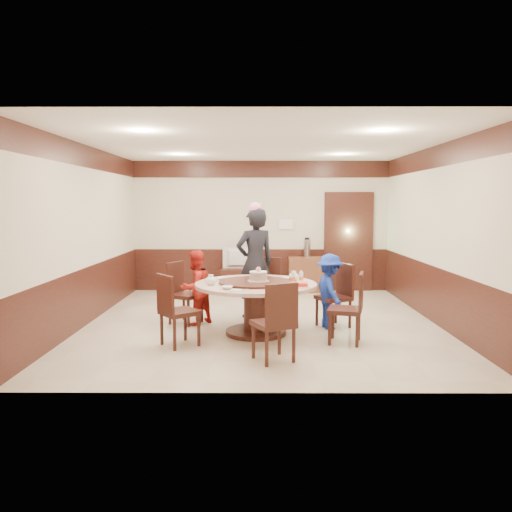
{
  "coord_description": "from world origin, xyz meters",
  "views": [
    {
      "loc": [
        -0.06,
        -7.83,
        1.89
      ],
      "look_at": [
        -0.09,
        -0.32,
        1.1
      ],
      "focal_mm": 35.0,
      "sensor_mm": 36.0,
      "label": 1
    }
  ],
  "objects_px": {
    "tv_stand": "(241,280)",
    "person_red": "(195,288)",
    "side_cabinet": "(307,274)",
    "television": "(241,258)",
    "banquet_table": "(256,298)",
    "person_blue": "(330,291)",
    "shrimp_platter": "(299,285)",
    "thermos": "(307,248)",
    "person_standing": "(255,263)",
    "birthday_cake": "(258,276)"
  },
  "relations": [
    {
      "from": "person_red",
      "to": "shrimp_platter",
      "type": "distance_m",
      "value": 1.82
    },
    {
      "from": "banquet_table",
      "to": "shrimp_platter",
      "type": "height_order",
      "value": "shrimp_platter"
    },
    {
      "from": "shrimp_platter",
      "to": "birthday_cake",
      "type": "bearing_deg",
      "value": 147.22
    },
    {
      "from": "thermos",
      "to": "person_red",
      "type": "bearing_deg",
      "value": -124.79
    },
    {
      "from": "birthday_cake",
      "to": "side_cabinet",
      "type": "distance_m",
      "value": 3.7
    },
    {
      "from": "tv_stand",
      "to": "person_red",
      "type": "bearing_deg",
      "value": -101.85
    },
    {
      "from": "television",
      "to": "side_cabinet",
      "type": "height_order",
      "value": "television"
    },
    {
      "from": "tv_stand",
      "to": "side_cabinet",
      "type": "relative_size",
      "value": 1.06
    },
    {
      "from": "thermos",
      "to": "person_standing",
      "type": "bearing_deg",
      "value": -114.65
    },
    {
      "from": "banquet_table",
      "to": "person_blue",
      "type": "xyz_separation_m",
      "value": [
        1.12,
        0.35,
        0.04
      ]
    },
    {
      "from": "banquet_table",
      "to": "person_standing",
      "type": "distance_m",
      "value": 1.17
    },
    {
      "from": "television",
      "to": "thermos",
      "type": "height_order",
      "value": "thermos"
    },
    {
      "from": "person_red",
      "to": "side_cabinet",
      "type": "height_order",
      "value": "person_red"
    },
    {
      "from": "person_blue",
      "to": "person_red",
      "type": "bearing_deg",
      "value": 70.91
    },
    {
      "from": "person_red",
      "to": "thermos",
      "type": "xyz_separation_m",
      "value": [
        2.03,
        2.92,
        0.36
      ]
    },
    {
      "from": "birthday_cake",
      "to": "television",
      "type": "relative_size",
      "value": 0.39
    },
    {
      "from": "person_blue",
      "to": "shrimp_platter",
      "type": "xyz_separation_m",
      "value": [
        -0.53,
        -0.72,
        0.21
      ]
    },
    {
      "from": "banquet_table",
      "to": "shrimp_platter",
      "type": "bearing_deg",
      "value": -32.11
    },
    {
      "from": "television",
      "to": "thermos",
      "type": "relative_size",
      "value": 2.07
    },
    {
      "from": "birthday_cake",
      "to": "tv_stand",
      "type": "height_order",
      "value": "birthday_cake"
    },
    {
      "from": "person_red",
      "to": "shrimp_platter",
      "type": "relative_size",
      "value": 3.9
    },
    {
      "from": "tv_stand",
      "to": "banquet_table",
      "type": "bearing_deg",
      "value": -84.35
    },
    {
      "from": "banquet_table",
      "to": "side_cabinet",
      "type": "distance_m",
      "value": 3.67
    },
    {
      "from": "thermos",
      "to": "side_cabinet",
      "type": "bearing_deg",
      "value": 0.0
    },
    {
      "from": "person_red",
      "to": "person_blue",
      "type": "relative_size",
      "value": 1.03
    },
    {
      "from": "side_cabinet",
      "to": "thermos",
      "type": "height_order",
      "value": "thermos"
    },
    {
      "from": "television",
      "to": "side_cabinet",
      "type": "xyz_separation_m",
      "value": [
        1.43,
        0.03,
        -0.35
      ]
    },
    {
      "from": "person_red",
      "to": "birthday_cake",
      "type": "bearing_deg",
      "value": 97.78
    },
    {
      "from": "side_cabinet",
      "to": "person_blue",
      "type": "bearing_deg",
      "value": -89.44
    },
    {
      "from": "shrimp_platter",
      "to": "television",
      "type": "distance_m",
      "value": 3.95
    },
    {
      "from": "person_red",
      "to": "thermos",
      "type": "relative_size",
      "value": 3.08
    },
    {
      "from": "person_red",
      "to": "television",
      "type": "xyz_separation_m",
      "value": [
        0.61,
        2.89,
        0.14
      ]
    },
    {
      "from": "tv_stand",
      "to": "side_cabinet",
      "type": "distance_m",
      "value": 1.44
    },
    {
      "from": "person_standing",
      "to": "shrimp_platter",
      "type": "height_order",
      "value": "person_standing"
    },
    {
      "from": "birthday_cake",
      "to": "side_cabinet",
      "type": "height_order",
      "value": "birthday_cake"
    },
    {
      "from": "birthday_cake",
      "to": "side_cabinet",
      "type": "relative_size",
      "value": 0.39
    },
    {
      "from": "side_cabinet",
      "to": "television",
      "type": "bearing_deg",
      "value": -178.8
    },
    {
      "from": "person_red",
      "to": "side_cabinet",
      "type": "xyz_separation_m",
      "value": [
        2.04,
        2.92,
        -0.21
      ]
    },
    {
      "from": "person_standing",
      "to": "person_red",
      "type": "height_order",
      "value": "person_standing"
    },
    {
      "from": "banquet_table",
      "to": "shrimp_platter",
      "type": "relative_size",
      "value": 5.86
    },
    {
      "from": "banquet_table",
      "to": "television",
      "type": "distance_m",
      "value": 3.49
    },
    {
      "from": "person_blue",
      "to": "television",
      "type": "bearing_deg",
      "value": 12.41
    },
    {
      "from": "banquet_table",
      "to": "person_blue",
      "type": "relative_size",
      "value": 1.54
    },
    {
      "from": "person_blue",
      "to": "thermos",
      "type": "height_order",
      "value": "person_blue"
    },
    {
      "from": "birthday_cake",
      "to": "thermos",
      "type": "height_order",
      "value": "thermos"
    },
    {
      "from": "person_standing",
      "to": "side_cabinet",
      "type": "distance_m",
      "value": 2.69
    },
    {
      "from": "person_standing",
      "to": "side_cabinet",
      "type": "height_order",
      "value": "person_standing"
    },
    {
      "from": "person_red",
      "to": "person_blue",
      "type": "xyz_separation_m",
      "value": [
        2.07,
        -0.23,
        -0.02
      ]
    },
    {
      "from": "banquet_table",
      "to": "person_red",
      "type": "relative_size",
      "value": 1.5
    },
    {
      "from": "banquet_table",
      "to": "side_cabinet",
      "type": "bearing_deg",
      "value": 72.73
    }
  ]
}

